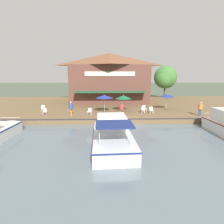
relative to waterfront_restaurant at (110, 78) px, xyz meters
name	(u,v)px	position (x,y,z in m)	size (l,w,h in m)	color
ground_plane	(121,125)	(13.67, 1.10, -5.09)	(220.00, 220.00, 0.00)	#4C5B47
quay_deck	(116,106)	(2.67, 1.10, -4.79)	(22.00, 56.00, 0.60)	brown
quay_edge_fender	(121,119)	(13.57, 1.10, -4.44)	(0.20, 50.40, 0.10)	#2D2D33
waterfront_restaurant	(110,78)	(0.00, 0.00, 0.00)	(9.69, 14.25, 8.83)	brown
patio_umbrella_far_corner	(167,95)	(7.79, 8.19, -2.42)	(2.03, 2.03, 2.33)	#B7B7B7
patio_umbrella_back_row	(104,97)	(9.73, -0.86, -2.31)	(2.27, 2.27, 2.42)	#B7B7B7
patio_umbrella_near_quay_edge	(123,97)	(9.01, 1.75, -2.48)	(2.20, 2.20, 2.28)	#B7B7B7
cafe_chair_under_first_umbrella	(45,111)	(10.85, -8.43, -4.01)	(0.51, 0.51, 0.85)	white
cafe_chair_far_corner_seat	(151,110)	(10.35, 5.33, -4.01)	(0.48, 0.48, 0.85)	white
cafe_chair_back_row_seat	(90,111)	(11.04, -2.74, -4.01)	(0.56, 0.56, 0.85)	white
cafe_chair_facing_river	(144,108)	(9.14, 4.64, -4.01)	(0.55, 0.55, 0.85)	white
cafe_chair_mid_patio	(43,108)	(8.49, -9.47, -4.01)	(0.56, 0.56, 0.85)	white
cafe_chair_beside_entrance	(143,109)	(10.15, 4.31, -4.01)	(0.49, 0.49, 0.85)	white
person_at_quay_edge	(71,107)	(11.46, -4.96, -3.36)	(0.50, 0.50, 1.78)	orange
person_near_entrance	(200,107)	(12.00, 10.96, -3.37)	(0.50, 0.50, 1.76)	#2D5193
person_mid_patio	(122,107)	(11.99, 1.26, -3.38)	(0.50, 0.50, 1.76)	#B23338
motorboat_outer_channel	(112,133)	(18.96, -0.16, -4.26)	(8.32, 3.26, 2.29)	white
tree_upstream_bank	(165,78)	(-6.04, 12.33, -0.16)	(5.24, 5.00, 6.96)	brown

